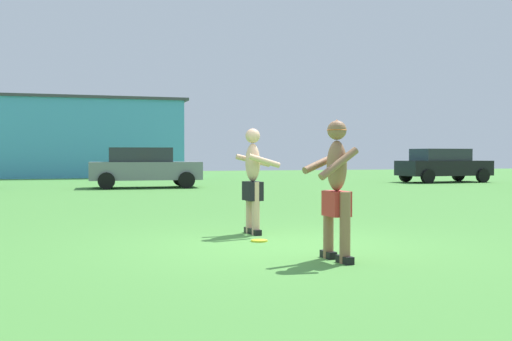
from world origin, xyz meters
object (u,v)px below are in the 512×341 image
object	(u,v)px
frisbee	(259,241)
car_black_mid_lot	(443,165)
car_gray_far_end	(144,167)
player_with_cap	(336,183)
player_in_black	(253,178)

from	to	relation	value
frisbee	car_black_mid_lot	xyz separation A→B (m)	(14.11, 16.45, 0.81)
frisbee	car_gray_far_end	distance (m)	15.65
frisbee	car_gray_far_end	xyz separation A→B (m)	(0.02, 15.63, 0.81)
car_black_mid_lot	car_gray_far_end	bearing A→B (deg)	-176.67
player_with_cap	car_gray_far_end	distance (m)	17.50
player_in_black	car_gray_far_end	distance (m)	14.77
player_with_cap	car_gray_far_end	bearing A→B (deg)	91.30
player_in_black	car_gray_far_end	xyz separation A→B (m)	(-0.14, 14.76, -0.09)
car_black_mid_lot	player_with_cap	bearing A→B (deg)	-126.79
frisbee	car_gray_far_end	bearing A→B (deg)	89.93
car_gray_far_end	player_with_cap	bearing A→B (deg)	-88.70
player_in_black	frisbee	distance (m)	1.26
car_black_mid_lot	car_gray_far_end	distance (m)	14.12
car_black_mid_lot	car_gray_far_end	world-z (taller)	same
player_in_black	player_with_cap	bearing A→B (deg)	-84.62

